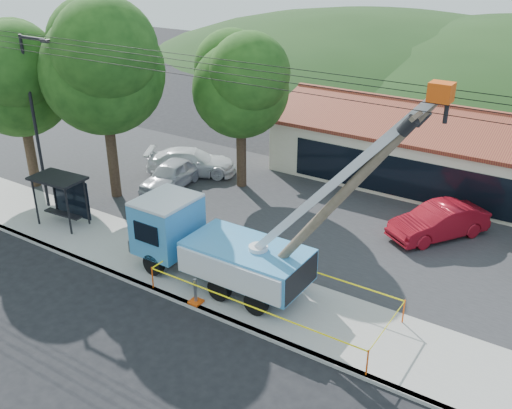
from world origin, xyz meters
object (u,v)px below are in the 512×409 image
object	(u,v)px
utility_truck	(215,244)
leaning_pole	(340,198)
car_red	(436,238)
car_silver	(172,189)
bus_shelter	(62,189)
car_white	(192,175)

from	to	relation	value
utility_truck	leaning_pole	distance (m)	6.24
car_red	car_silver	bearing A→B (deg)	-137.20
bus_shelter	car_silver	size ratio (longest dim) A/B	0.59
car_red	leaning_pole	bearing A→B (deg)	-64.65
car_silver	leaning_pole	bearing A→B (deg)	-34.57
bus_shelter	car_white	size ratio (longest dim) A/B	0.51
car_red	car_white	distance (m)	14.91
leaning_pole	utility_truck	bearing A→B (deg)	-178.84
leaning_pole	bus_shelter	world-z (taller)	leaning_pole
car_silver	car_white	xyz separation A→B (m)	(-0.35, 2.28, 0.00)
bus_shelter	car_silver	bearing A→B (deg)	73.45
car_white	bus_shelter	bearing A→B (deg)	143.84
bus_shelter	car_red	world-z (taller)	bus_shelter
leaning_pole	car_silver	size ratio (longest dim) A/B	2.02
bus_shelter	leaning_pole	bearing A→B (deg)	-4.26
utility_truck	leaning_pole	xyz separation A→B (m)	(5.28, 0.11, 3.31)
bus_shelter	car_white	world-z (taller)	bus_shelter
bus_shelter	car_red	xyz separation A→B (m)	(15.94, 8.75, -1.99)
car_red	car_white	bearing A→B (deg)	-146.08
utility_truck	car_white	size ratio (longest dim) A/B	2.30
utility_truck	bus_shelter	world-z (taller)	utility_truck
leaning_pole	car_red	world-z (taller)	leaning_pole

